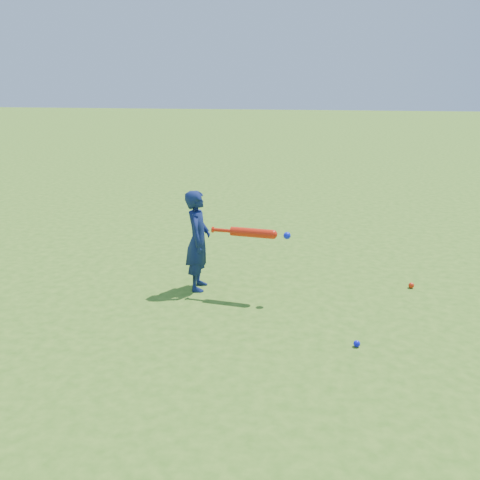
{
  "coord_description": "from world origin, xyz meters",
  "views": [
    {
      "loc": [
        1.94,
        -5.54,
        2.33
      ],
      "look_at": [
        0.96,
        0.05,
        0.63
      ],
      "focal_mm": 40.0,
      "sensor_mm": 36.0,
      "label": 1
    }
  ],
  "objects_px": {
    "child": "(198,241)",
    "ground_ball_red": "(411,285)",
    "ground_ball_blue": "(357,344)",
    "bat_swing": "(255,233)"
  },
  "relations": [
    {
      "from": "ground_ball_red",
      "to": "bat_swing",
      "type": "bearing_deg",
      "value": -162.2
    },
    {
      "from": "child",
      "to": "ground_ball_red",
      "type": "distance_m",
      "value": 2.54
    },
    {
      "from": "child",
      "to": "ground_ball_red",
      "type": "xyz_separation_m",
      "value": [
        2.45,
        0.43,
        -0.55
      ]
    },
    {
      "from": "child",
      "to": "bat_swing",
      "type": "xyz_separation_m",
      "value": [
        0.68,
        -0.14,
        0.16
      ]
    },
    {
      "from": "ground_ball_red",
      "to": "ground_ball_blue",
      "type": "distance_m",
      "value": 1.72
    },
    {
      "from": "ground_ball_blue",
      "to": "bat_swing",
      "type": "bearing_deg",
      "value": 137.07
    },
    {
      "from": "ground_ball_red",
      "to": "ground_ball_blue",
      "type": "relative_size",
      "value": 1.08
    },
    {
      "from": "child",
      "to": "ground_ball_blue",
      "type": "xyz_separation_m",
      "value": [
        1.77,
        -1.15,
        -0.55
      ]
    },
    {
      "from": "child",
      "to": "bat_swing",
      "type": "height_order",
      "value": "child"
    },
    {
      "from": "ground_ball_red",
      "to": "bat_swing",
      "type": "relative_size",
      "value": 0.08
    }
  ]
}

